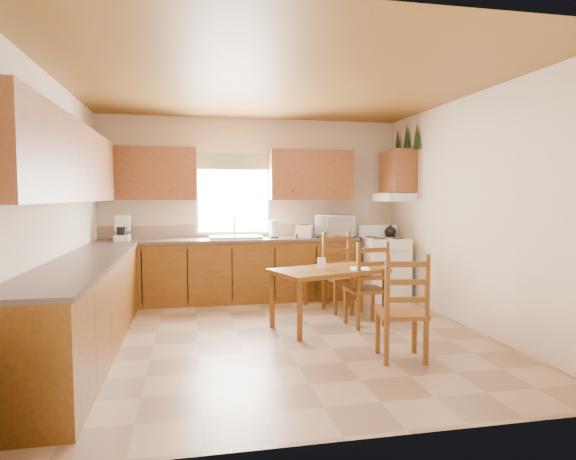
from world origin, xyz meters
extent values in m
plane|color=#99785E|center=(0.00, 0.00, 0.00)|extent=(4.50, 4.50, 0.00)
plane|color=brown|center=(0.00, 0.00, 2.70)|extent=(4.50, 4.50, 0.00)
plane|color=beige|center=(-2.25, 0.00, 1.35)|extent=(4.50, 4.50, 0.00)
plane|color=beige|center=(2.25, 0.00, 1.35)|extent=(4.50, 4.50, 0.00)
plane|color=beige|center=(0.00, 2.25, 1.35)|extent=(4.50, 4.50, 0.00)
plane|color=beige|center=(0.00, -2.25, 1.35)|extent=(4.50, 4.50, 0.00)
cube|color=brown|center=(-0.38, 1.95, 0.44)|extent=(3.75, 0.60, 0.88)
cube|color=brown|center=(-1.95, -0.15, 0.44)|extent=(0.60, 3.60, 0.88)
cube|color=#4F413C|center=(-0.38, 1.95, 0.90)|extent=(3.75, 0.63, 0.04)
cube|color=#4F413C|center=(-1.95, -0.15, 0.90)|extent=(0.63, 3.60, 0.04)
cube|color=#977862|center=(-0.38, 2.24, 1.01)|extent=(3.75, 0.01, 0.18)
cube|color=brown|center=(-1.55, 2.08, 1.85)|extent=(1.41, 0.33, 0.75)
cube|color=brown|center=(0.86, 2.08, 1.85)|extent=(1.25, 0.33, 0.75)
cube|color=brown|center=(-2.08, -0.15, 1.85)|extent=(0.33, 3.60, 0.75)
cube|color=brown|center=(2.08, 1.65, 1.90)|extent=(0.33, 0.62, 0.62)
cube|color=white|center=(2.03, 1.65, 1.52)|extent=(0.44, 0.62, 0.12)
cube|color=white|center=(-0.30, 2.22, 1.55)|extent=(1.13, 0.02, 1.18)
cube|color=white|center=(-0.30, 2.21, 1.55)|extent=(1.05, 0.01, 1.10)
cube|color=#446331|center=(-0.30, 2.19, 2.05)|extent=(1.19, 0.01, 0.24)
cube|color=silver|center=(-0.30, 1.95, 0.94)|extent=(0.75, 0.45, 0.04)
cone|color=black|center=(2.21, 1.33, 2.38)|extent=(0.22, 0.22, 0.36)
cone|color=black|center=(2.21, 1.65, 2.42)|extent=(0.22, 0.22, 0.36)
cone|color=black|center=(2.21, 1.97, 2.38)|extent=(0.22, 0.22, 0.36)
cube|color=white|center=(1.88, 1.62, 0.45)|extent=(0.64, 0.66, 0.90)
cube|color=white|center=(-1.87, 1.93, 1.09)|extent=(0.24, 0.27, 0.34)
cylinder|color=white|center=(0.26, 1.91, 1.05)|extent=(0.15, 0.15, 0.27)
cube|color=white|center=(0.71, 1.89, 1.01)|extent=(0.27, 0.23, 0.19)
imported|color=white|center=(1.20, 1.94, 1.08)|extent=(0.61, 0.48, 0.33)
cube|color=brown|center=(0.64, 0.32, 0.35)|extent=(1.46, 1.11, 0.69)
cube|color=brown|center=(1.08, 0.28, 0.50)|extent=(0.46, 0.44, 1.00)
cube|color=brown|center=(0.99, -0.89, 0.50)|extent=(0.48, 0.46, 1.00)
cube|color=brown|center=(0.78, 1.65, 0.49)|extent=(0.47, 0.46, 0.98)
cube|color=brown|center=(1.04, 1.06, 0.52)|extent=(0.50, 0.48, 1.04)
cube|color=white|center=(0.99, 0.25, 0.69)|extent=(0.29, 0.34, 0.00)
cube|color=white|center=(0.55, 0.33, 0.76)|extent=(0.10, 0.04, 0.13)
camera|label=1|loc=(-0.93, -5.03, 1.53)|focal=30.00mm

